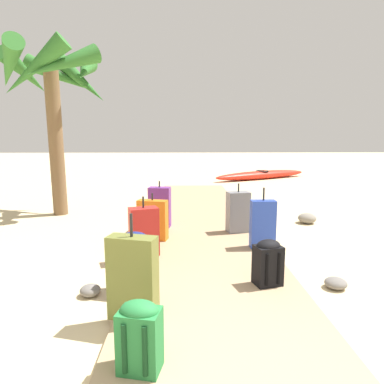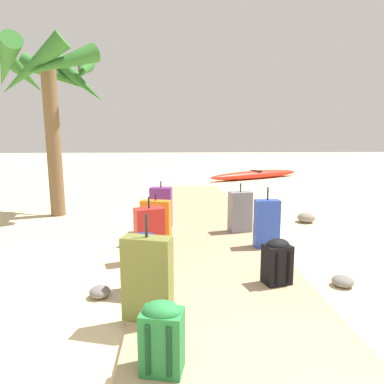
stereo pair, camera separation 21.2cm
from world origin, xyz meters
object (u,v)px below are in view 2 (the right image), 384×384
Objects in this scene: suitcase_grey at (240,212)px; kayak at (256,175)px; backpack_navy at (145,258)px; suitcase_blue at (267,223)px; suitcase_orange at (156,220)px; backpack_black at (277,260)px; suitcase_red at (149,232)px; suitcase_purple at (161,207)px; backpack_green at (162,335)px; suitcase_olive at (147,279)px; palm_tree_far_left at (50,82)px.

suitcase_grey reaches higher than kayak.
backpack_navy is 0.67× the size of suitcase_blue.
suitcase_orange is 0.17× the size of kayak.
suitcase_red is at bearing 145.79° from backpack_black.
kayak is (3.43, 7.23, -0.26)m from suitcase_purple.
backpack_green is at bearing -131.94° from backpack_black.
backpack_black is at bearing -100.46° from suitcase_blue.
suitcase_olive is 1.18× the size of suitcase_red.
suitcase_olive is 1.45m from backpack_black.
suitcase_purple is 1.33m from suitcase_grey.
suitcase_grey is (1.17, 3.29, 0.07)m from backpack_green.
kayak is (3.45, 10.22, -0.28)m from suitcase_olive.
suitcase_olive is at bearing -129.67° from suitcase_blue.
suitcase_olive is 0.26× the size of palm_tree_far_left.
kayak is at bearing 77.01° from suitcase_blue.
backpack_black is at bearing -102.67° from kayak.
suitcase_olive reaches higher than backpack_black.
suitcase_purple is 1.00× the size of suitcase_grey.
suitcase_blue is 1.74× the size of backpack_green.
suitcase_red is 2.24m from backpack_green.
suitcase_olive is 1.08× the size of suitcase_blue.
suitcase_orange is 3.71m from palm_tree_far_left.
suitcase_orange is at bearing 90.82° from suitcase_olive.
kayak is (1.93, 8.39, -0.25)m from suitcase_blue.
backpack_green is 0.61× the size of suitcase_grey.
backpack_black is at bearing -34.21° from suitcase_red.
suitcase_purple reaches higher than backpack_green.
suitcase_orange reaches higher than backpack_black.
suitcase_blue is at bearing -37.74° from suitcase_purple.
palm_tree_far_left reaches higher than suitcase_olive.
backpack_black is 0.61× the size of suitcase_grey.
kayak is (2.15, 7.58, -0.25)m from suitcase_grey.
backpack_green is at bearing -106.95° from kayak.
suitcase_orange reaches higher than backpack_navy.
suitcase_blue reaches higher than kayak.
backpack_navy reaches higher than backpack_green.
suitcase_blue is 4.94m from palm_tree_far_left.
suitcase_grey reaches higher than suitcase_purple.
suitcase_orange is (0.05, 0.68, -0.02)m from suitcase_red.
backpack_black is 0.14× the size of palm_tree_far_left.
suitcase_olive is 1.87× the size of backpack_green.
suitcase_grey is at bearing 63.62° from suitcase_olive.
backpack_black is at bearing 25.91° from suitcase_olive.
backpack_green is (0.11, -3.65, -0.09)m from suitcase_purple.
kayak is at bearing 46.65° from palm_tree_far_left.
backpack_green is (-1.38, -2.49, -0.08)m from suitcase_blue.
suitcase_red is 1.60× the size of backpack_green.
backpack_green is 3.50m from suitcase_grey.
kayak is at bearing 66.37° from suitcase_orange.
palm_tree_far_left is 8.49m from kayak.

